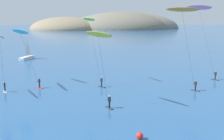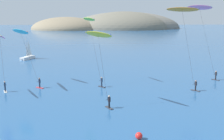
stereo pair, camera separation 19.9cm
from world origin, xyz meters
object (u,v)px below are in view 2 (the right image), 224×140
(kitesurfer_orange, at_px, (183,14))
(marker_buoy, at_px, (139,136))
(kitesurfer_yellow, at_px, (99,40))
(kitesurfer_cyan, at_px, (22,35))
(kitesurfer_lime, at_px, (90,26))
(kitesurfer_purple, at_px, (0,39))
(kitesurfer_pink, at_px, (201,12))
(sailboat_near, at_px, (27,57))

(kitesurfer_orange, distance_m, marker_buoy, 24.29)
(kitesurfer_yellow, bearing_deg, kitesurfer_cyan, 136.16)
(kitesurfer_lime, relative_size, kitesurfer_yellow, 1.16)
(kitesurfer_purple, height_order, kitesurfer_pink, kitesurfer_pink)
(kitesurfer_cyan, xyz_separation_m, marker_buoy, (17.00, -23.43, -7.90))
(kitesurfer_lime, relative_size, marker_buoy, 16.18)
(kitesurfer_purple, bearing_deg, kitesurfer_lime, 15.58)
(kitesurfer_cyan, distance_m, kitesurfer_orange, 26.91)
(kitesurfer_pink, bearing_deg, kitesurfer_orange, -125.31)
(kitesurfer_purple, distance_m, kitesurfer_pink, 35.38)
(kitesurfer_cyan, distance_m, kitesurfer_yellow, 18.26)
(sailboat_near, height_order, marker_buoy, sailboat_near)
(kitesurfer_purple, relative_size, kitesurfer_lime, 0.80)
(kitesurfer_purple, bearing_deg, kitesurfer_yellow, -29.79)
(kitesurfer_purple, bearing_deg, marker_buoy, -45.46)
(kitesurfer_lime, xyz_separation_m, marker_buoy, (5.33, -23.58, -9.42))
(kitesurfer_cyan, relative_size, kitesurfer_yellow, 0.96)
(kitesurfer_cyan, distance_m, kitesurfer_pink, 32.43)
(kitesurfer_lime, bearing_deg, kitesurfer_pink, 10.13)
(kitesurfer_lime, xyz_separation_m, kitesurfer_orange, (14.68, -4.31, 2.04))
(kitesurfer_purple, xyz_separation_m, marker_buoy, (19.36, -19.67, -7.70))
(kitesurfer_purple, xyz_separation_m, kitesurfer_yellow, (15.53, -8.89, 0.58))
(kitesurfer_purple, bearing_deg, kitesurfer_cyan, 57.91)
(kitesurfer_orange, bearing_deg, sailboat_near, 137.19)
(sailboat_near, distance_m, marker_buoy, 54.52)
(kitesurfer_cyan, distance_m, kitesurfer_purple, 4.44)
(kitesurfer_cyan, xyz_separation_m, kitesurfer_yellow, (13.17, -12.65, 0.38))
(kitesurfer_pink, bearing_deg, kitesurfer_yellow, -138.86)
(sailboat_near, relative_size, kitesurfer_purple, 0.64)
(kitesurfer_cyan, bearing_deg, marker_buoy, -54.04)
(sailboat_near, relative_size, kitesurfer_pink, 0.43)
(sailboat_near, distance_m, kitesurfer_purple, 30.84)
(kitesurfer_orange, bearing_deg, kitesurfer_purple, 179.20)
(kitesurfer_orange, xyz_separation_m, marker_buoy, (-9.35, -19.27, -11.46))
(kitesurfer_yellow, relative_size, marker_buoy, 13.97)
(kitesurfer_cyan, bearing_deg, kitesurfer_orange, -8.98)
(kitesurfer_pink, bearing_deg, kitesurfer_purple, -167.61)
(sailboat_near, bearing_deg, kitesurfer_yellow, -63.40)
(kitesurfer_cyan, distance_m, kitesurfer_lime, 11.77)
(sailboat_near, height_order, kitesurfer_orange, kitesurfer_orange)
(kitesurfer_orange, bearing_deg, kitesurfer_lime, 163.63)
(kitesurfer_cyan, bearing_deg, kitesurfer_pink, 6.74)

